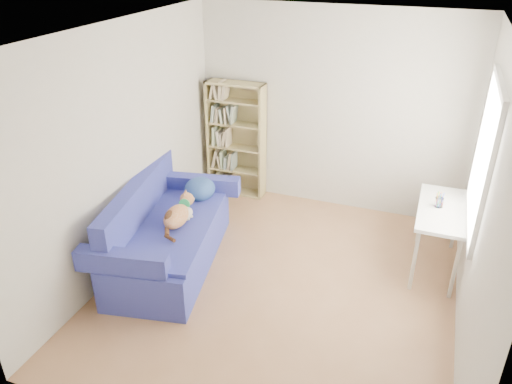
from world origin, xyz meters
TOP-DOWN VIEW (x-y plane):
  - ground at (0.00, 0.00)m, footprint 4.00×4.00m
  - room_shell at (0.10, 0.03)m, footprint 3.54×4.04m
  - sofa at (-1.32, 0.00)m, footprint 1.25×2.07m
  - bookshelf at (-1.25, 1.86)m, footprint 0.80×0.25m
  - desk at (1.48, 0.92)m, footprint 0.49×1.07m
  - pen_cup at (1.44, 0.94)m, footprint 0.09×0.09m

SIDE VIEW (x-z plane):
  - ground at x=0.00m, z-range 0.00..0.00m
  - sofa at x=-1.32m, z-range -0.11..0.83m
  - desk at x=1.48m, z-range 0.29..1.04m
  - bookshelf at x=-1.25m, z-range -0.06..1.54m
  - pen_cup at x=1.44m, z-range 0.73..0.90m
  - room_shell at x=0.10m, z-range 0.33..2.95m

